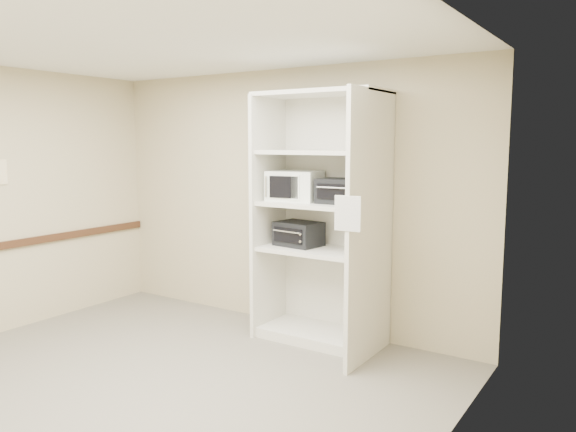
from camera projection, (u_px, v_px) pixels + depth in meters
The scene contains 9 objects.
floor at pixel (146, 388), 4.47m from camera, with size 4.50×4.00×0.01m, color #645F55.
ceiling at pixel (134, 39), 4.12m from camera, with size 4.50×4.00×0.01m, color white.
wall_back at pixel (284, 199), 5.96m from camera, with size 4.50×0.02×2.70m, color tan.
wall_right at pixel (425, 251), 3.08m from camera, with size 0.02×4.00×2.70m, color tan.
shelving_unit at pixel (325, 228), 5.38m from camera, with size 1.24×0.92×2.42m.
microwave at pixel (295, 186), 5.53m from camera, with size 0.49×0.37×0.29m, color white.
toaster_oven_upper at pixel (341, 191), 5.28m from camera, with size 0.41×0.31×0.24m, color black.
toaster_oven_lower at pixel (299, 234), 5.58m from camera, with size 0.43×0.32×0.24m, color black.
paper_sign at pixel (348, 213), 4.52m from camera, with size 0.22×0.01×0.28m, color white.
Camera 1 is at (3.27, -2.95, 1.94)m, focal length 35.00 mm.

